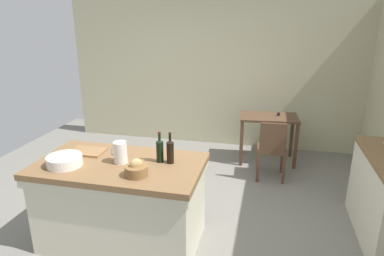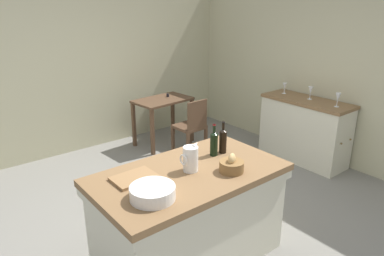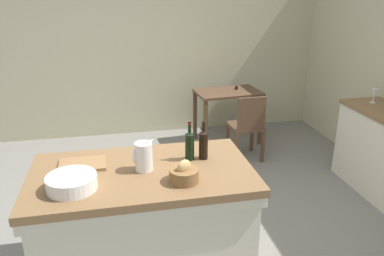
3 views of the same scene
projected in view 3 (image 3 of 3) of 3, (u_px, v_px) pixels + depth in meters
The scene contains 12 objects.
ground_plane at pixel (184, 222), 3.75m from camera, with size 6.76×6.76×0.00m, color slate.
wall_back at pixel (151, 48), 5.68m from camera, with size 5.32×0.12×2.60m, color #B7B28E.
island_table at pixel (144, 217), 2.99m from camera, with size 1.65×0.94×0.89m.
writing_desk at pixel (228, 100), 5.47m from camera, with size 0.94×0.63×0.82m.
wooden_chair at pixel (247, 125), 4.93m from camera, with size 0.42×0.42×0.89m.
pitcher at pixel (144, 156), 2.81m from camera, with size 0.17×0.13×0.26m.
wash_bowl at pixel (72, 182), 2.57m from camera, with size 0.34×0.34×0.10m, color silver.
bread_basket at pixel (184, 174), 2.67m from camera, with size 0.21×0.21×0.16m.
cutting_board at pixel (83, 164), 2.91m from camera, with size 0.35×0.25×0.02m, color olive.
wine_bottle_dark at pixel (203, 144), 3.00m from camera, with size 0.07×0.07×0.31m.
wine_bottle_amber at pixel (190, 145), 2.98m from camera, with size 0.07×0.07×0.31m.
wine_glass_middle at pixel (374, 93), 4.30m from camera, with size 0.07×0.07×0.16m.
Camera 3 is at (-0.57, -3.13, 2.19)m, focal length 35.80 mm.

